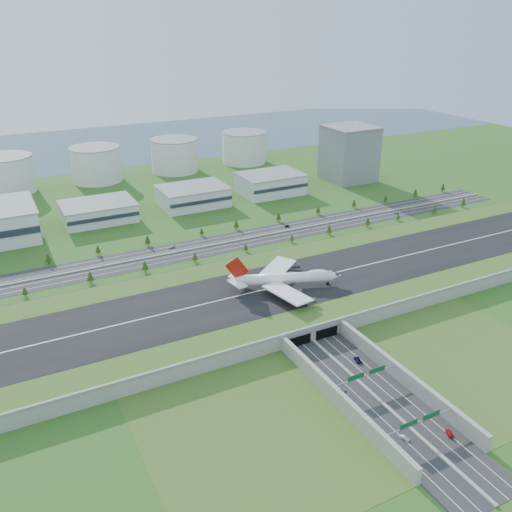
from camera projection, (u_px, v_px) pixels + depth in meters
name	position (u px, v px, depth m)	size (l,w,h in m)	color
ground	(268.00, 301.00, 329.12)	(1200.00, 1200.00, 0.00)	#31571B
airfield_deck	(268.00, 295.00, 327.37)	(520.00, 100.00, 9.20)	gray
underpass_road	(372.00, 388.00, 246.97)	(38.80, 120.40, 8.00)	#28282B
sign_gantry_near	(366.00, 376.00, 249.09)	(38.70, 0.70, 9.80)	gray
sign_gantry_far	(420.00, 423.00, 220.66)	(38.70, 0.70, 9.80)	gray
north_expressway	(208.00, 246.00, 406.25)	(560.00, 36.00, 0.12)	#28282B
tree_row	(233.00, 236.00, 411.75)	(502.12, 48.54, 8.33)	#3D2819
hangar_mid_a	(98.00, 212.00, 455.34)	(58.00, 42.00, 15.00)	silver
hangar_mid_b	(193.00, 196.00, 490.39)	(58.00, 42.00, 17.00)	silver
hangar_mid_c	(271.00, 184.00, 523.36)	(58.00, 42.00, 19.00)	silver
office_tower	(349.00, 154.00, 559.70)	(46.00, 46.00, 55.00)	slate
fuel_tank_a	(7.00, 175.00, 523.70)	(50.00, 50.00, 35.00)	silver
fuel_tank_b	(96.00, 164.00, 559.16)	(50.00, 50.00, 35.00)	silver
fuel_tank_c	(174.00, 155.00, 594.61)	(50.00, 50.00, 35.00)	silver
fuel_tank_d	(244.00, 148.00, 630.07)	(50.00, 50.00, 35.00)	silver
bay_water	(97.00, 145.00, 718.95)	(1200.00, 260.00, 0.06)	#334F63
boeing_747	(285.00, 278.00, 325.35)	(67.83, 62.96, 21.95)	white
car_0	(342.00, 389.00, 250.17)	(1.61, 4.01, 1.37)	#A0A0A4
car_1	(405.00, 438.00, 221.35)	(1.41, 4.05, 1.33)	silver
car_2	(358.00, 359.00, 271.37)	(2.65, 5.74, 1.60)	#0F0B38
car_3	(450.00, 433.00, 223.72)	(2.15, 5.29, 1.54)	red
car_5	(287.00, 226.00, 442.82)	(1.59, 4.56, 1.50)	black
car_6	(396.00, 212.00, 473.45)	(2.19, 4.76, 1.32)	silver
car_7	(172.00, 247.00, 403.18)	(2.21, 5.42, 1.57)	silver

